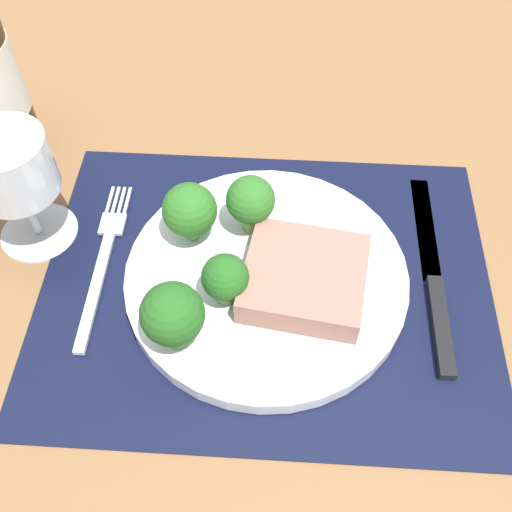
{
  "coord_description": "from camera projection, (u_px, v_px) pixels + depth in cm",
  "views": [
    {
      "loc": [
        0.95,
        -31.3,
        46.51
      ],
      "look_at": [
        -1.06,
        1.75,
        1.9
      ],
      "focal_mm": 42.26,
      "sensor_mm": 36.0,
      "label": 1
    }
  ],
  "objects": [
    {
      "name": "ground_plane",
      "position": [
        266.0,
        293.0,
        0.57
      ],
      "size": [
        140.0,
        110.0,
        3.0
      ],
      "primitive_type": "cube",
      "color": "brown"
    },
    {
      "name": "placemat",
      "position": [
        266.0,
        283.0,
        0.56
      ],
      "size": [
        41.53,
        32.65,
        0.3
      ],
      "primitive_type": "cube",
      "color": "black",
      "rests_on": "ground_plane"
    },
    {
      "name": "plate",
      "position": [
        266.0,
        277.0,
        0.55
      ],
      "size": [
        25.73,
        25.73,
        1.6
      ],
      "primitive_type": "cylinder",
      "color": "silver",
      "rests_on": "placemat"
    },
    {
      "name": "steak",
      "position": [
        304.0,
        278.0,
        0.52
      ],
      "size": [
        11.68,
        11.14,
        2.79
      ],
      "primitive_type": "cube",
      "rotation": [
        0.0,
        0.0,
        -0.14
      ],
      "color": "#9E6B5B",
      "rests_on": "plate"
    },
    {
      "name": "broccoli_near_fork",
      "position": [
        190.0,
        210.0,
        0.54
      ],
      "size": [
        5.0,
        5.0,
        6.31
      ],
      "color": "#6B994C",
      "rests_on": "plate"
    },
    {
      "name": "broccoli_front_edge",
      "position": [
        225.0,
        278.0,
        0.5
      ],
      "size": [
        4.07,
        4.07,
        5.18
      ],
      "color": "#6B994C",
      "rests_on": "plate"
    },
    {
      "name": "broccoli_center",
      "position": [
        172.0,
        315.0,
        0.47
      ],
      "size": [
        5.2,
        5.2,
        6.79
      ],
      "color": "#5B8942",
      "rests_on": "plate"
    },
    {
      "name": "broccoli_near_steak",
      "position": [
        251.0,
        201.0,
        0.55
      ],
      "size": [
        4.51,
        4.51,
        6.17
      ],
      "color": "#6B994C",
      "rests_on": "plate"
    },
    {
      "name": "fork",
      "position": [
        103.0,
        260.0,
        0.57
      ],
      "size": [
        2.4,
        19.2,
        0.5
      ],
      "rotation": [
        0.0,
        0.0,
        -0.02
      ],
      "color": "silver",
      "rests_on": "placemat"
    },
    {
      "name": "knife",
      "position": [
        435.0,
        284.0,
        0.55
      ],
      "size": [
        1.8,
        23.0,
        0.8
      ],
      "rotation": [
        0.0,
        0.0,
        0.03
      ],
      "color": "black",
      "rests_on": "placemat"
    },
    {
      "name": "wine_glass",
      "position": [
        12.0,
        173.0,
        0.53
      ],
      "size": [
        7.63,
        7.63,
        12.14
      ],
      "color": "silver",
      "rests_on": "ground_plane"
    }
  ]
}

